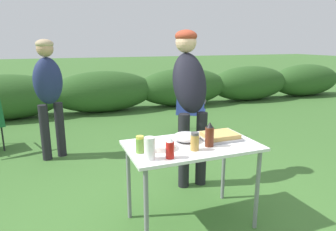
# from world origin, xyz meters

# --- Properties ---
(ground_plane) EXTENTS (60.00, 60.00, 0.00)m
(ground_plane) POSITION_xyz_m (0.00, 0.00, 0.00)
(ground_plane) COLOR #3D6B2D
(shrub_hedge) EXTENTS (14.40, 0.90, 0.94)m
(shrub_hedge) POSITION_xyz_m (0.00, 4.71, 0.47)
(shrub_hedge) COLOR #2D5623
(shrub_hedge) RESTS_ON ground
(folding_table) EXTENTS (1.10, 0.64, 0.74)m
(folding_table) POSITION_xyz_m (0.00, 0.00, 0.66)
(folding_table) COLOR white
(folding_table) RESTS_ON ground
(food_tray) EXTENTS (0.33, 0.27, 0.06)m
(food_tray) POSITION_xyz_m (0.29, 0.04, 0.77)
(food_tray) COLOR #9E9EA3
(food_tray) RESTS_ON folding_table
(plate_stack) EXTENTS (0.23, 0.23, 0.04)m
(plate_stack) POSITION_xyz_m (-0.27, 0.00, 0.76)
(plate_stack) COLOR white
(plate_stack) RESTS_ON folding_table
(mixing_bowl) EXTENTS (0.23, 0.23, 0.07)m
(mixing_bowl) POSITION_xyz_m (-0.01, 0.09, 0.78)
(mixing_bowl) COLOR silver
(mixing_bowl) RESTS_ON folding_table
(paper_cup_stack) EXTENTS (0.08, 0.08, 0.17)m
(paper_cup_stack) POSITION_xyz_m (-0.43, -0.19, 0.82)
(paper_cup_stack) COLOR white
(paper_cup_stack) RESTS_ON folding_table
(spice_jar) EXTENTS (0.07, 0.07, 0.15)m
(spice_jar) POSITION_xyz_m (-0.04, -0.14, 0.81)
(spice_jar) COLOR #B2893D
(spice_jar) RESTS_ON folding_table
(relish_jar) EXTENTS (0.07, 0.07, 0.13)m
(relish_jar) POSITION_xyz_m (-0.46, -0.03, 0.81)
(relish_jar) COLOR olive
(relish_jar) RESTS_ON folding_table
(ketchup_bottle) EXTENTS (0.06, 0.06, 0.16)m
(ketchup_bottle) POSITION_xyz_m (-0.29, -0.22, 0.82)
(ketchup_bottle) COLOR red
(ketchup_bottle) RESTS_ON folding_table
(bbq_sauce_bottle) EXTENTS (0.07, 0.07, 0.21)m
(bbq_sauce_bottle) POSITION_xyz_m (0.11, -0.10, 0.84)
(bbq_sauce_bottle) COLOR #562314
(bbq_sauce_bottle) RESTS_ON folding_table
(standing_person_in_gray_fleece) EXTENTS (0.40, 0.52, 1.71)m
(standing_person_in_gray_fleece) POSITION_xyz_m (0.33, 0.78, 1.07)
(standing_person_in_gray_fleece) COLOR black
(standing_person_in_gray_fleece) RESTS_ON ground
(standing_person_in_dark_puffer) EXTENTS (0.46, 0.40, 1.61)m
(standing_person_in_dark_puffer) POSITION_xyz_m (-1.11, 2.09, 0.99)
(standing_person_in_dark_puffer) COLOR black
(standing_person_in_dark_puffer) RESTS_ON ground
(camp_chair_near_hedge) EXTENTS (0.70, 0.74, 0.83)m
(camp_chair_near_hedge) POSITION_xyz_m (1.12, 2.37, 0.47)
(camp_chair_near_hedge) COLOR navy
(camp_chair_near_hedge) RESTS_ON ground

